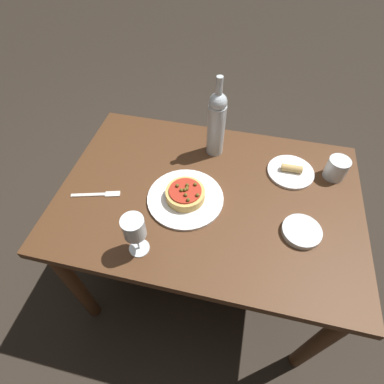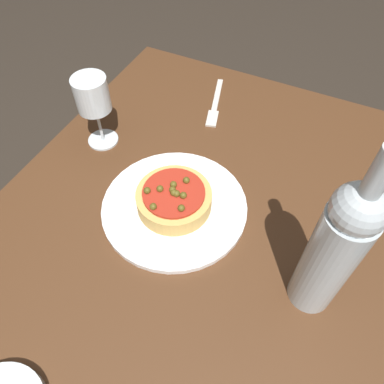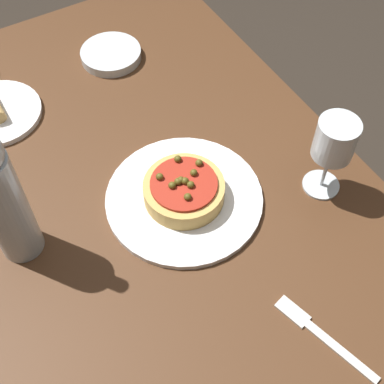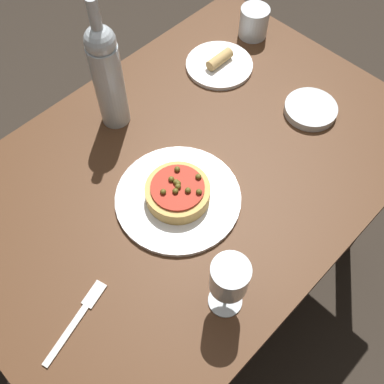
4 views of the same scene
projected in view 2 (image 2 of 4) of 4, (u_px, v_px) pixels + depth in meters
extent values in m
plane|color=#2D261E|center=(184.00, 357.00, 1.30)|extent=(14.00, 14.00, 0.00)
cube|color=#4C2D19|center=(177.00, 254.00, 0.73)|extent=(1.19, 0.81, 0.03)
cylinder|color=#4C2D19|center=(163.00, 154.00, 1.41)|extent=(0.06, 0.06, 0.72)
cylinder|color=#4C2D19|center=(349.00, 221.00, 1.23)|extent=(0.06, 0.06, 0.72)
cylinder|color=white|center=(175.00, 207.00, 0.77)|extent=(0.30, 0.30, 0.01)
cylinder|color=tan|center=(174.00, 199.00, 0.75)|extent=(0.15, 0.15, 0.04)
cylinder|color=#A82819|center=(174.00, 193.00, 0.73)|extent=(0.12, 0.12, 0.01)
sphere|color=brown|center=(173.00, 190.00, 0.73)|extent=(0.01, 0.01, 0.01)
sphere|color=brown|center=(173.00, 184.00, 0.73)|extent=(0.01, 0.01, 0.01)
sphere|color=brown|center=(186.00, 180.00, 0.74)|extent=(0.01, 0.01, 0.01)
sphere|color=brown|center=(177.00, 194.00, 0.72)|extent=(0.01, 0.01, 0.01)
sphere|color=brown|center=(181.00, 208.00, 0.70)|extent=(0.01, 0.01, 0.01)
sphere|color=brown|center=(174.00, 193.00, 0.72)|extent=(0.01, 0.01, 0.01)
sphere|color=brown|center=(147.00, 191.00, 0.72)|extent=(0.01, 0.01, 0.01)
sphere|color=brown|center=(153.00, 207.00, 0.70)|extent=(0.01, 0.01, 0.01)
sphere|color=brown|center=(160.00, 189.00, 0.73)|extent=(0.01, 0.01, 0.01)
sphere|color=brown|center=(183.00, 195.00, 0.72)|extent=(0.01, 0.01, 0.01)
cylinder|color=silver|center=(103.00, 140.00, 0.89)|extent=(0.07, 0.07, 0.00)
cylinder|color=silver|center=(99.00, 124.00, 0.86)|extent=(0.01, 0.01, 0.09)
cylinder|color=silver|center=(92.00, 94.00, 0.79)|extent=(0.07, 0.07, 0.08)
cylinder|color=#B2BCC1|center=(327.00, 261.00, 0.57)|extent=(0.07, 0.07, 0.24)
sphere|color=#B2BCC1|center=(359.00, 210.00, 0.46)|extent=(0.07, 0.07, 0.07)
cylinder|color=#B2BCC1|center=(378.00, 177.00, 0.41)|extent=(0.03, 0.03, 0.09)
cube|color=beige|center=(217.00, 95.00, 1.00)|extent=(0.13, 0.05, 0.00)
cube|color=beige|center=(212.00, 119.00, 0.94)|extent=(0.06, 0.04, 0.00)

